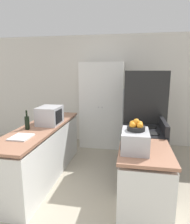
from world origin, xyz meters
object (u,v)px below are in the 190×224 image
at_px(pantry_cabinet, 102,105).
at_px(stove, 142,157).
at_px(refrigerator, 144,118).
at_px(fruit_bowl, 136,126).
at_px(wine_bottle, 27,122).
at_px(microwave, 50,115).
at_px(toaster_oven, 135,141).

bearing_deg(pantry_cabinet, stove, -60.75).
bearing_deg(refrigerator, fruit_bowl, -96.48).
bearing_deg(refrigerator, wine_bottle, -149.89).
height_order(refrigerator, microwave, refrigerator).
height_order(microwave, fruit_bowl, fruit_bowl).
bearing_deg(toaster_oven, fruit_bowl, 68.23).
bearing_deg(stove, wine_bottle, -171.03).
bearing_deg(toaster_oven, microwave, 147.25).
bearing_deg(wine_bottle, pantry_cabinet, 64.05).
relative_size(stove, microwave, 2.35).
bearing_deg(toaster_oven, pantry_cabinet, 107.02).
relative_size(pantry_cabinet, wine_bottle, 6.58).
bearing_deg(fruit_bowl, stove, 80.42).
bearing_deg(microwave, refrigerator, 23.63).
relative_size(wine_bottle, fruit_bowl, 1.48).
xyz_separation_m(refrigerator, microwave, (-1.58, -0.69, 0.15)).
bearing_deg(pantry_cabinet, fruit_bowl, -72.69).
bearing_deg(microwave, toaster_oven, -32.75).
height_order(stove, refrigerator, refrigerator).
xyz_separation_m(refrigerator, wine_bottle, (-1.81, -1.05, 0.11)).
bearing_deg(toaster_oven, wine_bottle, 161.43).
bearing_deg(wine_bottle, refrigerator, 30.11).
relative_size(refrigerator, wine_bottle, 5.95).
bearing_deg(pantry_cabinet, wine_bottle, -115.95).
xyz_separation_m(refrigerator, fruit_bowl, (-0.18, -1.57, 0.27)).
relative_size(microwave, wine_bottle, 1.49).
xyz_separation_m(microwave, wine_bottle, (-0.22, -0.35, -0.04)).
bearing_deg(stove, refrigerator, 86.80).
xyz_separation_m(stove, toaster_oven, (-0.14, -0.82, 0.55)).
relative_size(wine_bottle, toaster_oven, 0.71).
bearing_deg(stove, pantry_cabinet, 119.25).
bearing_deg(microwave, fruit_bowl, -32.06).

